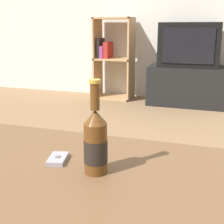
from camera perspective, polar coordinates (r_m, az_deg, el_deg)
name	(u,v)px	position (r m, az deg, el deg)	size (l,w,h in m)	color
coffee_table	(61,195)	(0.94, -9.38, -14.83)	(1.07, 0.74, 0.43)	brown
tv_stand	(187,86)	(3.53, 13.58, 4.69)	(0.84, 0.41, 0.43)	black
television	(190,45)	(3.47, 14.03, 11.84)	(0.63, 0.38, 0.46)	black
bookshelf	(112,57)	(3.73, 0.01, 10.02)	(0.44, 0.30, 0.94)	tan
beer_bottle	(96,142)	(0.89, -3.03, -5.49)	(0.07, 0.07, 0.27)	#563314
cell_phone	(58,159)	(1.01, -9.90, -8.44)	(0.07, 0.10, 0.02)	gray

